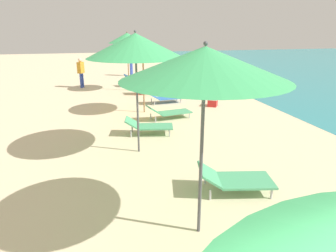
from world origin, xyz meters
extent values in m
cylinder|color=#4C4C51|center=(0.07, 4.03, 1.17)|extent=(0.05, 0.05, 2.35)
cone|color=#3FB266|center=(0.07, 4.03, 2.57)|extent=(2.24, 2.24, 0.44)
sphere|color=#4C4C51|center=(0.07, 4.03, 2.81)|extent=(0.06, 0.06, 0.06)
cube|color=#4CA572|center=(1.33, 4.96, 0.22)|extent=(1.14, 0.88, 0.04)
cube|color=#4CA572|center=(0.65, 5.10, 0.36)|extent=(0.52, 0.75, 0.27)
cylinder|color=#B2B2B7|center=(1.80, 5.16, 0.10)|extent=(0.04, 0.04, 0.20)
cylinder|color=#B2B2B7|center=(1.68, 4.58, 0.10)|extent=(0.04, 0.04, 0.20)
cylinder|color=#B2B2B7|center=(0.69, 5.39, 0.10)|extent=(0.04, 0.04, 0.20)
cylinder|color=#B2B2B7|center=(0.57, 4.82, 0.10)|extent=(0.04, 0.04, 0.20)
cylinder|color=#B2B2B7|center=(1.43, 3.09, 0.12)|extent=(0.04, 0.04, 0.25)
cylinder|color=#4C4C51|center=(-0.37, 7.37, 1.17)|extent=(0.05, 0.05, 2.34)
cone|color=#3FB266|center=(-0.37, 7.37, 2.62)|extent=(2.27, 2.27, 0.55)
sphere|color=#4C4C51|center=(-0.37, 7.37, 2.92)|extent=(0.06, 0.06, 0.06)
cube|color=#4CA572|center=(0.30, 8.54, 0.23)|extent=(1.10, 0.76, 0.04)
cube|color=#4CA572|center=(-0.38, 8.68, 0.37)|extent=(0.49, 0.64, 0.26)
cylinder|color=#B2B2B7|center=(0.74, 8.70, 0.11)|extent=(0.04, 0.04, 0.21)
cylinder|color=#B2B2B7|center=(0.65, 8.23, 0.11)|extent=(0.04, 0.04, 0.21)
cylinder|color=#B2B2B7|center=(-0.35, 8.92, 0.11)|extent=(0.04, 0.04, 0.21)
cylinder|color=#B2B2B7|center=(-0.45, 8.45, 0.11)|extent=(0.04, 0.04, 0.21)
cylinder|color=olive|center=(0.36, 11.01, 0.98)|extent=(0.05, 0.05, 1.96)
cone|color=yellow|center=(0.36, 11.01, 2.20)|extent=(1.87, 1.87, 0.47)
sphere|color=olive|center=(0.36, 11.01, 2.46)|extent=(0.06, 0.06, 0.06)
cube|color=blue|center=(1.64, 12.26, 0.20)|extent=(1.09, 0.66, 0.04)
cube|color=blue|center=(0.93, 12.19, 0.33)|extent=(0.46, 0.59, 0.26)
cylinder|color=#B2B2B7|center=(2.03, 12.52, 0.09)|extent=(0.04, 0.04, 0.18)
cylinder|color=#B2B2B7|center=(2.08, 12.07, 0.09)|extent=(0.04, 0.04, 0.18)
cylinder|color=#B2B2B7|center=(0.89, 12.41, 0.09)|extent=(0.04, 0.04, 0.18)
cylinder|color=#B2B2B7|center=(0.94, 11.96, 0.09)|extent=(0.04, 0.04, 0.18)
cube|color=#4CA572|center=(1.27, 10.02, 0.21)|extent=(1.21, 0.74, 0.04)
cube|color=#4CA572|center=(0.52, 9.90, 0.36)|extent=(0.51, 0.62, 0.30)
cylinder|color=#B2B2B7|center=(1.69, 10.33, 0.09)|extent=(0.04, 0.04, 0.19)
cylinder|color=#B2B2B7|center=(1.77, 9.87, 0.09)|extent=(0.04, 0.04, 0.19)
cylinder|color=#B2B2B7|center=(0.44, 10.12, 0.09)|extent=(0.04, 0.04, 0.19)
cylinder|color=#B2B2B7|center=(0.52, 9.66, 0.09)|extent=(0.04, 0.04, 0.19)
cylinder|color=olive|center=(0.28, 15.25, 1.15)|extent=(0.05, 0.05, 2.30)
cone|color=#3FB266|center=(0.28, 15.25, 2.54)|extent=(1.81, 1.81, 0.47)
sphere|color=olive|center=(0.28, 15.25, 2.80)|extent=(0.06, 0.06, 0.06)
cube|color=blue|center=(1.01, 16.41, 0.25)|extent=(1.18, 0.85, 0.04)
cube|color=blue|center=(0.36, 16.26, 0.45)|extent=(0.44, 0.67, 0.39)
cylinder|color=#B2B2B7|center=(1.37, 16.77, 0.11)|extent=(0.04, 0.04, 0.23)
cylinder|color=#B2B2B7|center=(1.49, 16.27, 0.11)|extent=(0.04, 0.04, 0.23)
cylinder|color=#B2B2B7|center=(0.22, 16.49, 0.11)|extent=(0.04, 0.04, 0.23)
cylinder|color=#B2B2B7|center=(0.34, 15.99, 0.11)|extent=(0.04, 0.04, 0.23)
cube|color=#D8593F|center=(1.17, 14.25, 0.20)|extent=(1.02, 0.70, 0.04)
cube|color=#D8593F|center=(0.55, 14.19, 0.38)|extent=(0.36, 0.63, 0.34)
cylinder|color=#B2B2B7|center=(1.53, 14.54, 0.09)|extent=(0.04, 0.04, 0.18)
cylinder|color=#B2B2B7|center=(1.58, 14.04, 0.09)|extent=(0.04, 0.04, 0.18)
cylinder|color=#B2B2B7|center=(0.48, 14.44, 0.09)|extent=(0.04, 0.04, 0.18)
cylinder|color=#B2B2B7|center=(0.53, 13.94, 0.09)|extent=(0.04, 0.04, 0.18)
cylinder|color=#334CB2|center=(0.93, 19.90, 0.44)|extent=(0.11, 0.11, 0.88)
cylinder|color=#334CB2|center=(1.02, 20.04, 0.44)|extent=(0.11, 0.11, 0.88)
cube|color=#262628|center=(0.97, 19.97, 1.21)|extent=(0.38, 0.42, 0.66)
sphere|color=beige|center=(0.97, 19.97, 1.66)|extent=(0.24, 0.24, 0.24)
cylinder|color=#334CB2|center=(-2.08, 16.48, 0.38)|extent=(0.11, 0.11, 0.76)
cylinder|color=#334CB2|center=(-2.00, 16.63, 0.38)|extent=(0.11, 0.11, 0.76)
cube|color=orange|center=(-2.04, 16.56, 1.05)|extent=(0.37, 0.42, 0.57)
sphere|color=beige|center=(-2.04, 16.56, 1.43)|extent=(0.21, 0.21, 0.21)
cube|color=red|center=(3.19, 11.28, 0.14)|extent=(0.52, 0.55, 0.27)
cube|color=white|center=(3.19, 11.28, 0.30)|extent=(0.53, 0.56, 0.05)
camera|label=1|loc=(-1.30, 0.36, 3.00)|focal=31.84mm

